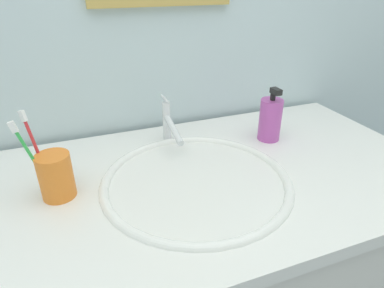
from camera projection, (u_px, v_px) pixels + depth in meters
name	position (u px, v px, depth m)	size (l,w,h in m)	color
tiled_wall_back	(160.00, 19.00, 0.99)	(2.44, 0.04, 2.40)	silver
sink_basin	(196.00, 195.00, 0.83)	(0.47, 0.47, 0.12)	white
faucet	(169.00, 124.00, 0.97)	(0.02, 0.17, 0.14)	silver
toothbrush_cup	(56.00, 176.00, 0.74)	(0.08, 0.08, 0.11)	orange
toothbrush_red	(36.00, 148.00, 0.72)	(0.04, 0.04, 0.20)	red
toothbrush_green	(31.00, 156.00, 0.70)	(0.06, 0.01, 0.19)	green
soap_dispenser	(270.00, 119.00, 1.00)	(0.07, 0.07, 0.17)	#B24CA5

